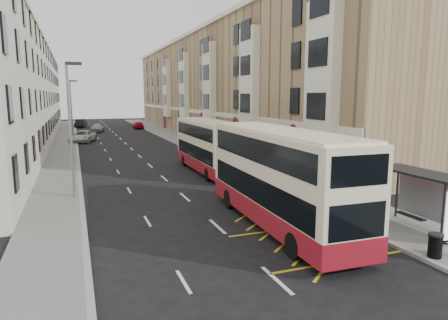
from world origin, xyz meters
name	(u,v)px	position (x,y,z in m)	size (l,w,h in m)	color
ground	(252,258)	(0.00, 0.00, 0.00)	(200.00, 200.00, 0.00)	black
pavement_right	(207,149)	(8.00, 30.00, 0.07)	(4.00, 120.00, 0.15)	slate
pavement_left	(62,157)	(-7.50, 30.00, 0.07)	(3.00, 120.00, 0.15)	slate
kerb_right	(190,150)	(6.00, 30.00, 0.07)	(0.25, 120.00, 0.15)	gray
kerb_left	(78,156)	(-6.00, 30.00, 0.07)	(0.25, 120.00, 0.15)	gray
road_markings	(121,139)	(0.00, 45.00, 0.01)	(10.00, 110.00, 0.01)	silver
terrace_right	(218,87)	(14.88, 45.38, 7.52)	(10.75, 79.00, 15.25)	tan
terrace_left	(13,93)	(-13.43, 45.50, 6.52)	(9.18, 79.00, 13.25)	white
bus_shelter	(428,189)	(8.34, -0.39, 2.14)	(1.65, 4.25, 2.70)	black
guard_railing	(310,190)	(6.25, 5.75, 0.86)	(0.06, 6.56, 1.01)	#B93720
street_lamp_near	(71,122)	(-6.35, 12.00, 4.64)	(0.93, 0.18, 8.00)	gray
street_lamp_far	(72,108)	(-6.35, 42.00, 4.64)	(0.93, 0.18, 8.00)	gray
double_decker_front	(280,178)	(2.78, 3.04, 2.37)	(3.03, 11.74, 4.65)	#FEEFC2
double_decker_rear	(208,146)	(3.92, 17.37, 2.15)	(2.48, 10.62, 4.23)	#FEEFC2
litter_bin	(435,245)	(6.35, -2.68, 0.63)	(0.56, 0.56, 0.93)	black
pedestrian_far	(336,187)	(7.63, 5.28, 1.03)	(1.04, 0.43, 1.77)	black
white_van	(83,136)	(-5.20, 43.43, 0.77)	(2.56, 5.56, 1.54)	silver
car_silver	(97,128)	(-2.53, 58.19, 0.77)	(1.81, 4.49, 1.53)	#989B9F
car_dark	(81,123)	(-4.99, 70.47, 0.81)	(1.71, 4.89, 1.61)	black
car_red	(138,125)	(5.20, 63.34, 0.64)	(1.79, 4.40, 1.28)	#AB0513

